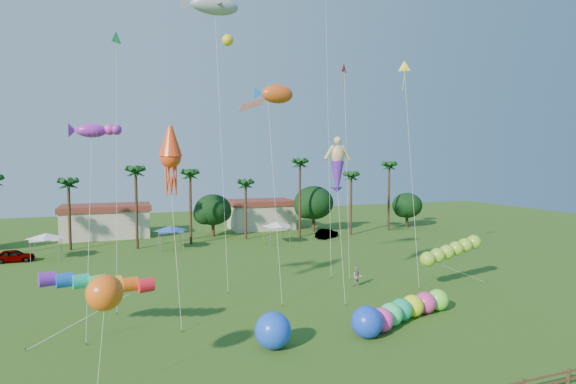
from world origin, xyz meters
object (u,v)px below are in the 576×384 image
object	(u,v)px
car_a	(14,256)
blue_ball	(273,331)
caterpillar_inflatable	(399,312)
car_b	(327,234)
spectator_b	(357,277)

from	to	relation	value
car_a	blue_ball	distance (m)	37.84
caterpillar_inflatable	blue_ball	size ratio (longest dim) A/B	4.46
car_a	blue_ball	world-z (taller)	blue_ball
car_a	car_b	xyz separation A→B (m)	(39.59, 1.87, -0.03)
car_a	caterpillar_inflatable	xyz separation A→B (m)	(29.44, -31.32, 0.16)
car_a	blue_ball	xyz separation A→B (m)	(19.92, -32.17, 0.40)
car_a	car_b	bearing A→B (deg)	-85.98
car_b	spectator_b	bearing A→B (deg)	129.07
car_a	car_b	distance (m)	39.63
spectator_b	caterpillar_inflatable	bearing A→B (deg)	-83.72
blue_ball	car_b	bearing A→B (deg)	59.98
caterpillar_inflatable	car_a	bearing A→B (deg)	112.69
spectator_b	car_b	bearing A→B (deg)	88.42
car_b	blue_ball	xyz separation A→B (m)	(-19.67, -34.04, 0.43)
car_a	caterpillar_inflatable	world-z (taller)	caterpillar_inflatable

